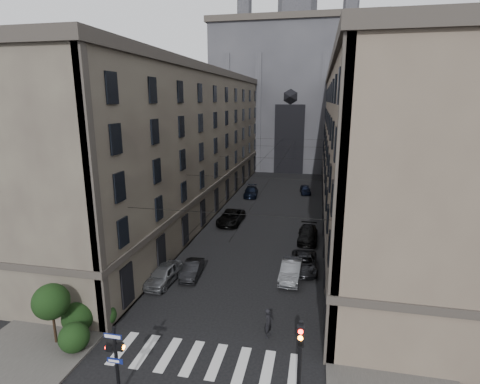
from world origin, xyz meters
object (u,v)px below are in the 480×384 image
Objects in this scene: car_left_near at (164,274)px; car_left_midfar at (231,217)px; traffic_light_right at (300,359)px; car_right_near at (291,270)px; car_right_midnear at (304,263)px; gothic_tower at (295,87)px; car_left_far at (251,192)px; car_right_far at (305,190)px; pedestrian at (268,323)px; car_left_midnear at (192,269)px; car_right_midfar at (308,234)px; pedestrian_signal_left at (116,356)px.

car_left_midfar is (1.90, 16.26, 0.01)m from car_left_near.
traffic_light_right is 14.72m from car_right_near.
traffic_light_right is 1.04× the size of car_right_midnear.
gothic_tower is 11.15× the size of traffic_light_right.
car_left_far is (0.01, 13.79, -0.07)m from car_left_midfar.
pedestrian is (-0.82, -38.97, 0.30)m from car_right_far.
car_right_near is (8.41, -13.33, -0.02)m from car_left_midfar.
car_left_midnear is at bearing 45.57° from car_left_near.
car_left_midfar is 14.73m from car_right_midnear.
car_right_midfar is at bearing -67.72° from car_left_far.
gothic_tower is 52.45m from car_right_midfar.
car_left_midnear is (-0.69, 13.55, -1.68)m from pedestrian_signal_left.
traffic_light_right reaches higher than car_right_midnear.
car_right_midnear is (9.42, -11.33, -0.10)m from car_left_midfar.
pedestrian reaches higher than car_left_midnear.
car_right_near is at bearing -119.31° from car_right_midnear.
gothic_tower is 36.06m from car_left_far.
car_right_near is (4.20, -58.60, -17.02)m from gothic_tower.
car_right_midfar is at bearing 9.71° from pedestrian.
car_left_midnear is (1.91, 1.64, -0.14)m from car_left_near.
gothic_tower reaches higher than pedestrian_signal_left.
gothic_tower is 48.54m from car_left_midfar.
car_right_midnear is at bearing -95.23° from car_right_far.
car_left_midfar is 13.79m from car_left_far.
traffic_light_right is at bearing -39.50° from car_left_near.
pedestrian is (3.38, -66.96, -16.82)m from gothic_tower.
pedestrian_signal_left is 9.18m from traffic_light_right.
car_left_far is at bearing -164.68° from car_right_far.
car_left_far reaches higher than car_left_midnear.
pedestrian_signal_left is 46.15m from car_right_far.
car_left_far reaches higher than car_right_far.
pedestrian_signal_left is 12.29m from car_left_near.
car_left_far is at bearing 103.27° from traffic_light_right.
car_right_midnear reaches higher than car_right_far.
pedestrian_signal_left reaches higher than car_left_midfar.
pedestrian_signal_left reaches higher than car_left_midnear.
car_right_midfar is at bearing -94.32° from car_right_far.
car_left_near reaches higher than car_left_far.
car_left_midnear is 8.50m from car_right_near.
pedestrian reaches higher than car_right_midfar.
car_left_near is 16.37m from car_left_midfar.
car_left_near is at bearing -158.99° from car_right_midnear.
car_left_midfar is at bearing 157.88° from car_right_midfar.
pedestrian is at bearing -95.29° from car_right_midfar.
pedestrian_signal_left is 0.77× the size of traffic_light_right.
pedestrian_signal_left is 1.00× the size of car_right_far.
pedestrian reaches higher than car_right_far.
gothic_tower is at bearing 86.18° from car_left_midfar.
car_right_near is (10.31, 2.93, -0.00)m from car_left_near.
car_left_near reaches higher than car_right_midnear.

